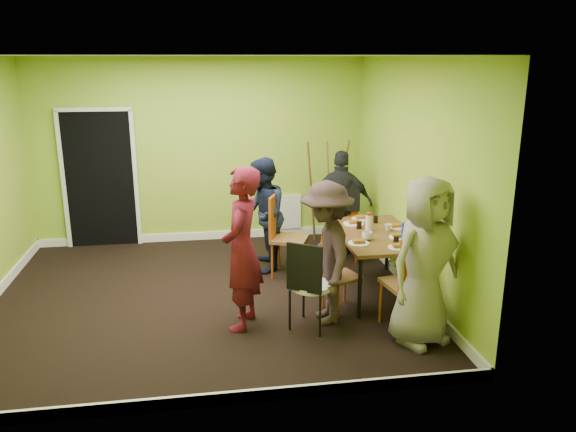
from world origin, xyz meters
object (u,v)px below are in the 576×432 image
Objects in this scene: chair_bentwood at (309,281)px; blue_bottle at (404,231)px; easel at (326,194)px; person_left_near at (327,253)px; chair_left_near at (337,271)px; orange_bottle at (367,224)px; chair_left_far at (283,231)px; person_standing at (242,249)px; thermos at (368,223)px; chair_front_end at (411,278)px; chair_back_end at (344,204)px; dining_table at (376,237)px; person_left_far at (263,215)px; person_back_end at (341,203)px; person_front_end at (425,262)px.

chair_bentwood is 4.91× the size of blue_bottle.
person_left_near is (-0.56, -2.51, -0.03)m from easel.
chair_bentwood is 0.37m from person_left_near.
chair_left_near is 0.39m from person_left_near.
chair_left_far is at bearing 154.08° from orange_bottle.
person_standing is (-1.46, -2.50, 0.06)m from easel.
thermos is 1.03× the size of blue_bottle.
chair_bentwood is at bearing -130.17° from orange_bottle.
chair_front_end reaches higher than thermos.
chair_left_far is at bearing 110.90° from chair_front_end.
person_standing is at bearing 65.07° from chair_back_end.
person_standing is at bearing 156.74° from chair_front_end.
orange_bottle is (-0.05, 0.24, 0.10)m from dining_table.
chair_left_near is 0.88× the size of chair_bentwood.
easel reaches higher than blue_bottle.
person_standing reaches higher than easel.
orange_bottle is at bearing 137.53° from person_standing.
easel is 1.06× the size of person_left_far.
person_back_end is at bearing 99.85° from blue_bottle.
orange_bottle is (0.54, 0.72, 0.30)m from chair_left_near.
blue_bottle is 1.95m from person_standing.
person_standing is 2.67m from person_back_end.
chair_left_near is at bearing 79.68° from chair_bentwood.
blue_bottle is (0.45, -2.11, 0.05)m from easel.
thermos is (0.52, 0.56, 0.37)m from chair_left_near.
person_left_near is at bearing 93.00° from person_back_end.
person_front_end is at bearing 18.79° from chair_left_near.
person_front_end is at bearing 106.63° from chair_back_end.
chair_bentwood is 0.57× the size of person_standing.
blue_bottle is at bearing -78.00° from easel.
chair_front_end is 2.41m from person_left_far.
orange_bottle is at bearing 85.08° from chair_bentwood.
person_left_far is (-1.51, 1.22, -0.09)m from blue_bottle.
person_standing is (-0.68, 0.20, 0.32)m from chair_bentwood.
person_left_far reaches higher than dining_table.
person_left_far is at bearing -139.89° from easel.
person_left_near is (-0.69, -0.76, -0.08)m from thermos.
person_left_far reaches higher than thermos.
chair_bentwood reaches higher than orange_bottle.
person_back_end is at bearing 70.18° from person_front_end.
easel is (0.78, 2.70, 0.26)m from chair_bentwood.
person_back_end is at bearing 92.50° from dining_table.
person_standing is at bearing -120.22° from easel.
chair_back_end is (0.98, 0.63, 0.16)m from chair_left_far.
person_standing is (-1.70, 0.41, 0.27)m from chair_front_end.
chair_left_near is 0.57× the size of person_back_end.
orange_bottle is 0.05× the size of person_front_end.
chair_left_far reaches higher than blue_bottle.
person_left_near is at bearing -61.86° from chair_left_near.
easel reaches higher than chair_front_end.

